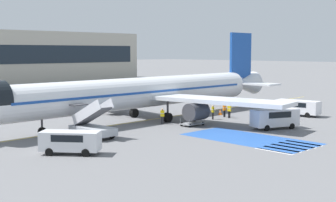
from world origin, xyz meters
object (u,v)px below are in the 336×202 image
object	(u,v)px
airliner	(144,92)
ground_crew_3	(213,111)
traffic_cone_1	(274,109)
boarding_stairs_forward	(92,127)
ground_crew_1	(225,109)
baggage_cart	(192,123)
traffic_cone_0	(220,112)
service_van_0	(275,117)
fuel_tanker	(102,92)
service_van_1	(298,106)
service_van_2	(70,140)
ground_crew_2	(162,115)
ground_crew_0	(229,110)

from	to	relation	value
airliner	ground_crew_3	size ratio (longest dim) A/B	26.77
ground_crew_3	traffic_cone_1	xyz separation A→B (m)	(11.73, -1.05, -0.72)
boarding_stairs_forward	ground_crew_1	bearing A→B (deg)	-2.18
baggage_cart	ground_crew_3	bearing A→B (deg)	107.04
ground_crew_3	traffic_cone_0	distance (m)	4.27
boarding_stairs_forward	service_van_0	size ratio (longest dim) A/B	0.98
airliner	boarding_stairs_forward	distance (m)	11.98
fuel_tanker	service_van_0	bearing A→B (deg)	-1.90
service_van_0	traffic_cone_0	size ratio (longest dim) A/B	7.93
service_van_1	ground_crew_1	xyz separation A→B (m)	(-7.60, 5.78, -0.20)
ground_crew_1	airliner	bearing A→B (deg)	-22.41
traffic_cone_0	service_van_2	bearing A→B (deg)	-166.68
baggage_cart	ground_crew_2	bearing A→B (deg)	-152.66
airliner	traffic_cone_1	distance (m)	19.55
ground_crew_3	traffic_cone_1	world-z (taller)	ground_crew_3
ground_crew_2	traffic_cone_0	distance (m)	10.66
ground_crew_1	boarding_stairs_forward	bearing A→B (deg)	4.77
ground_crew_1	traffic_cone_1	xyz separation A→B (m)	(9.09, -1.38, -0.70)
ground_crew_0	traffic_cone_1	xyz separation A→B (m)	(9.40, -0.38, -0.70)
boarding_stairs_forward	service_van_1	distance (m)	28.18
boarding_stairs_forward	ground_crew_1	xyz separation A→B (m)	(19.97, -0.02, 0.01)
traffic_cone_0	traffic_cone_1	distance (m)	8.51
service_van_2	traffic_cone_1	bearing A→B (deg)	145.94
baggage_cart	ground_crew_0	xyz separation A→B (m)	(7.65, 0.86, 0.73)
service_van_0	service_van_2	world-z (taller)	service_van_0
ground_crew_3	service_van_0	bearing A→B (deg)	-151.76
baggage_cart	ground_crew_2	xyz separation A→B (m)	(-1.56, 3.15, 0.78)
boarding_stairs_forward	service_van_2	distance (m)	7.23
airliner	fuel_tanker	bearing A→B (deg)	-25.89
traffic_cone_1	ground_crew_3	bearing A→B (deg)	174.88
airliner	traffic_cone_0	world-z (taller)	airliner
ground_crew_3	traffic_cone_0	bearing A→B (deg)	-30.44
service_van_2	ground_crew_1	size ratio (longest dim) A/B	2.78
ground_crew_0	ground_crew_2	xyz separation A→B (m)	(-9.20, 2.30, 0.05)
fuel_tanker	ground_crew_2	world-z (taller)	fuel_tanker
ground_crew_1	traffic_cone_0	size ratio (longest dim) A/B	2.52
ground_crew_2	traffic_cone_1	size ratio (longest dim) A/B	3.15
service_van_1	baggage_cart	world-z (taller)	service_van_1
service_van_1	ground_crew_3	xyz separation A→B (m)	(-10.25, 5.45, -0.18)
service_van_2	ground_crew_2	size ratio (longest dim) A/B	2.65
ground_crew_1	traffic_cone_1	distance (m)	9.22
fuel_tanker	service_van_2	xyz separation A→B (m)	(-25.18, -29.75, -0.50)
fuel_tanker	ground_crew_2	distance (m)	25.50
fuel_tanker	boarding_stairs_forward	bearing A→B (deg)	-35.05
service_van_2	ground_crew_2	bearing A→B (deg)	161.07
ground_crew_2	ground_crew_3	world-z (taller)	ground_crew_2
service_van_1	traffic_cone_1	size ratio (longest dim) A/B	10.00
airliner	boarding_stairs_forward	world-z (taller)	airliner
service_van_1	service_van_2	xyz separation A→B (m)	(-33.05, 1.08, -0.06)
airliner	traffic_cone_1	world-z (taller)	airliner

